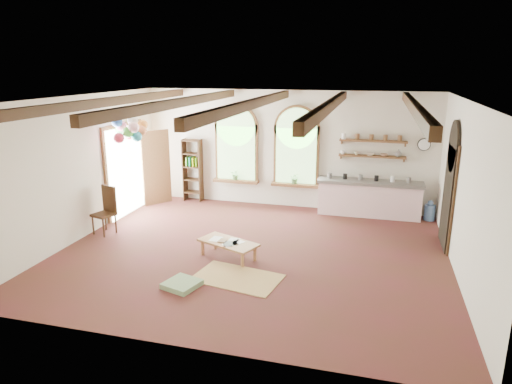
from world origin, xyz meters
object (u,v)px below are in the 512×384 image
(side_chair, at_px, (105,220))
(balloon_cluster, at_px, (129,129))
(coffee_table, at_px, (228,243))
(kitchen_counter, at_px, (369,198))

(side_chair, height_order, balloon_cluster, balloon_cluster)
(coffee_table, height_order, balloon_cluster, balloon_cluster)
(coffee_table, bearing_deg, balloon_cluster, 152.09)
(kitchen_counter, xyz_separation_m, coffee_table, (-2.70, -3.59, -0.16))
(side_chair, xyz_separation_m, balloon_cluster, (0.23, 0.98, 2.01))
(kitchen_counter, relative_size, coffee_table, 1.97)
(kitchen_counter, bearing_deg, balloon_cluster, -160.75)
(coffee_table, distance_m, balloon_cluster, 3.96)
(kitchen_counter, height_order, side_chair, side_chair)
(coffee_table, bearing_deg, kitchen_counter, 53.02)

